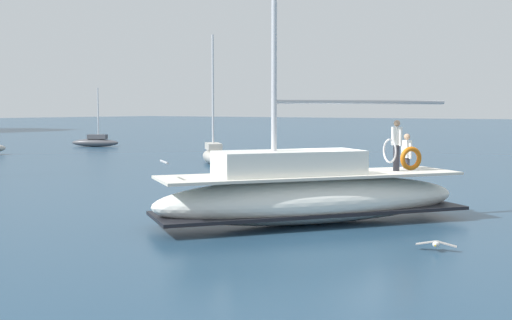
{
  "coord_description": "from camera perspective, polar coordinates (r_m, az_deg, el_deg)",
  "views": [
    {
      "loc": [
        -18.43,
        -9.33,
        3.41
      ],
      "look_at": [
        -1.55,
        2.27,
        1.8
      ],
      "focal_mm": 46.13,
      "sensor_mm": 36.0,
      "label": 1
    }
  ],
  "objects": [
    {
      "name": "seagull",
      "position": [
        16.42,
        15.35,
        -7.04
      ],
      "size": [
        0.48,
        0.95,
        0.17
      ],
      "color": "silver",
      "rests_on": "ground"
    },
    {
      "name": "ground_plane",
      "position": [
        20.94,
        7.57,
        -4.92
      ],
      "size": [
        400.0,
        400.0,
        0.0
      ],
      "primitive_type": "plane",
      "color": "navy"
    },
    {
      "name": "main_sailboat",
      "position": [
        19.55,
        4.64,
        -2.9
      ],
      "size": [
        9.19,
        7.56,
        11.66
      ],
      "color": "white",
      "rests_on": "ground"
    },
    {
      "name": "moored_cutter_left",
      "position": [
        60.49,
        -13.75,
        1.57
      ],
      "size": [
        2.84,
        4.3,
        5.22
      ],
      "color": "#4C4C51",
      "rests_on": "ground"
    },
    {
      "name": "moored_catamaran",
      "position": [
        40.5,
        -3.67,
        0.47
      ],
      "size": [
        4.68,
        4.72,
        7.92
      ],
      "color": "#B7B2A8",
      "rests_on": "ground"
    }
  ]
}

